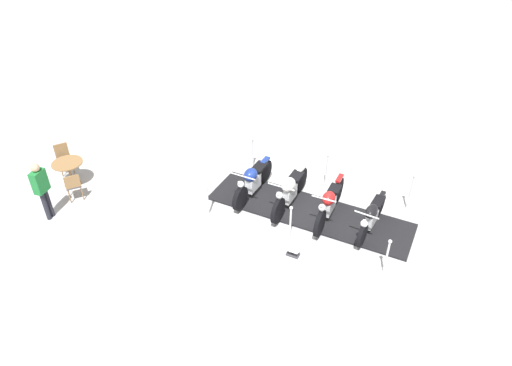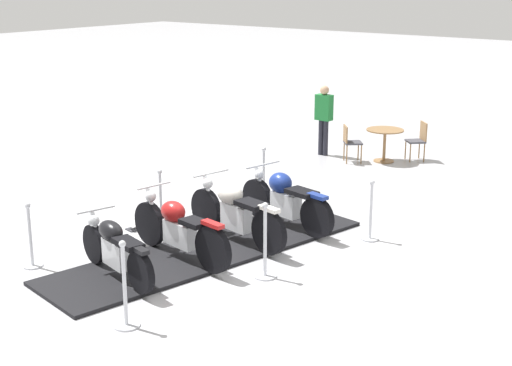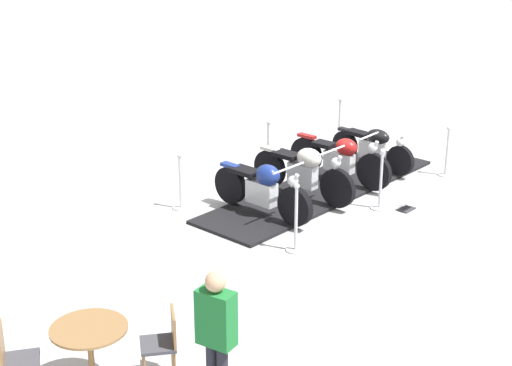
# 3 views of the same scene
# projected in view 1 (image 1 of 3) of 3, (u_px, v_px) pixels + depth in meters

# --- Properties ---
(ground_plane) EXTENTS (80.00, 80.00, 0.00)m
(ground_plane) POSITION_uv_depth(u_px,v_px,m) (308.00, 212.00, 12.41)
(ground_plane) COLOR #B2B2B7
(display_platform) EXTENTS (2.52, 5.76, 0.06)m
(display_platform) POSITION_uv_depth(u_px,v_px,m) (308.00, 211.00, 12.39)
(display_platform) COLOR black
(display_platform) RESTS_ON ground_plane
(motorcycle_navy) EXTENTS (2.17, 0.79, 1.00)m
(motorcycle_navy) POSITION_uv_depth(u_px,v_px,m) (253.00, 181.00, 12.69)
(motorcycle_navy) COLOR black
(motorcycle_navy) RESTS_ON display_platform
(motorcycle_cream) EXTENTS (2.28, 0.76, 1.04)m
(motorcycle_cream) POSITION_uv_depth(u_px,v_px,m) (290.00, 190.00, 12.26)
(motorcycle_cream) COLOR black
(motorcycle_cream) RESTS_ON display_platform
(motorcycle_maroon) EXTENTS (2.28, 0.66, 1.04)m
(motorcycle_maroon) POSITION_uv_depth(u_px,v_px,m) (329.00, 203.00, 11.87)
(motorcycle_maroon) COLOR black
(motorcycle_maroon) RESTS_ON display_platform
(motorcycle_black) EXTENTS (1.97, 0.76, 0.89)m
(motorcycle_black) POSITION_uv_depth(u_px,v_px,m) (372.00, 216.00, 11.48)
(motorcycle_black) COLOR black
(motorcycle_black) RESTS_ON display_platform
(stanchion_left_rear) EXTENTS (0.35, 0.35, 1.15)m
(stanchion_left_rear) POSITION_uv_depth(u_px,v_px,m) (409.00, 199.00, 12.30)
(stanchion_left_rear) COLOR silver
(stanchion_left_rear) RESTS_ON ground_plane
(stanchion_right_front) EXTENTS (0.31, 0.31, 1.13)m
(stanchion_right_front) POSITION_uv_depth(u_px,v_px,m) (208.00, 204.00, 12.08)
(stanchion_right_front) COLOR silver
(stanchion_right_front) RESTS_ON ground_plane
(stanchion_right_rear) EXTENTS (0.30, 0.30, 1.02)m
(stanchion_right_rear) POSITION_uv_depth(u_px,v_px,m) (386.00, 262.00, 10.38)
(stanchion_right_rear) COLOR silver
(stanchion_right_rear) RESTS_ON ground_plane
(stanchion_left_front) EXTENTS (0.30, 0.30, 1.04)m
(stanchion_left_front) POSITION_uv_depth(u_px,v_px,m) (253.00, 158.00, 14.03)
(stanchion_left_front) COLOR silver
(stanchion_left_front) RESTS_ON ground_plane
(stanchion_left_mid) EXTENTS (0.35, 0.35, 1.14)m
(stanchion_left_mid) POSITION_uv_depth(u_px,v_px,m) (326.00, 177.00, 13.17)
(stanchion_left_mid) COLOR silver
(stanchion_left_mid) RESTS_ON ground_plane
(stanchion_right_mid) EXTENTS (0.32, 0.32, 1.12)m
(stanchion_right_mid) POSITION_uv_depth(u_px,v_px,m) (290.00, 230.00, 11.23)
(stanchion_right_mid) COLOR silver
(stanchion_right_mid) RESTS_ON ground_plane
(info_placard) EXTENTS (0.28, 0.35, 0.19)m
(info_placard) POSITION_uv_depth(u_px,v_px,m) (293.00, 253.00, 11.02)
(info_placard) COLOR #333338
(info_placard) RESTS_ON ground_plane
(cafe_table) EXTENTS (0.87, 0.87, 0.77)m
(cafe_table) POSITION_uv_depth(u_px,v_px,m) (68.00, 168.00, 13.14)
(cafe_table) COLOR olive
(cafe_table) RESTS_ON ground_plane
(cafe_chair_near_table) EXTENTS (0.57, 0.57, 0.92)m
(cafe_chair_near_table) POSITION_uv_depth(u_px,v_px,m) (63.00, 157.00, 13.75)
(cafe_chair_near_table) COLOR olive
(cafe_chair_near_table) RESTS_ON ground_plane
(cafe_chair_across_table) EXTENTS (0.56, 0.56, 0.87)m
(cafe_chair_across_table) POSITION_uv_depth(u_px,v_px,m) (73.00, 185.00, 12.58)
(cafe_chair_across_table) COLOR olive
(cafe_chair_across_table) RESTS_ON ground_plane
(bystander_person) EXTENTS (0.40, 0.23, 1.70)m
(bystander_person) POSITION_uv_depth(u_px,v_px,m) (41.00, 186.00, 11.65)
(bystander_person) COLOR #23232D
(bystander_person) RESTS_ON ground_plane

